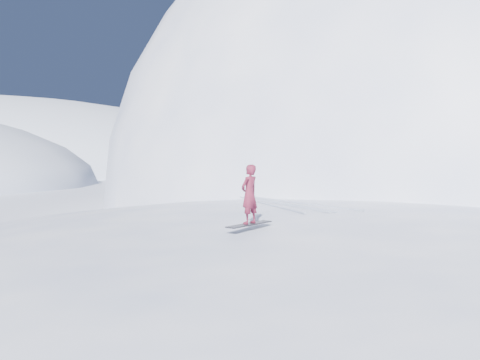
# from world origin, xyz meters

# --- Properties ---
(ground) EXTENTS (400.00, 400.00, 0.00)m
(ground) POSITION_xyz_m (0.00, 0.00, 0.00)
(ground) COLOR white
(ground) RESTS_ON ground
(near_ridge) EXTENTS (36.00, 28.00, 4.80)m
(near_ridge) POSITION_xyz_m (1.00, 3.00, 0.00)
(near_ridge) COLOR white
(near_ridge) RESTS_ON ground
(summit_peak) EXTENTS (60.00, 56.00, 56.00)m
(summit_peak) POSITION_xyz_m (22.00, 26.00, 0.00)
(summit_peak) COLOR white
(summit_peak) RESTS_ON ground
(peak_shoulder) EXTENTS (28.00, 24.00, 18.00)m
(peak_shoulder) POSITION_xyz_m (10.00, 20.00, 0.00)
(peak_shoulder) COLOR white
(peak_shoulder) RESTS_ON ground
(wind_bumps) EXTENTS (16.00, 14.40, 1.00)m
(wind_bumps) POSITION_xyz_m (-0.56, 2.12, 0.00)
(wind_bumps) COLOR white
(wind_bumps) RESTS_ON ground
(snowboard) EXTENTS (1.44, 1.18, 0.03)m
(snowboard) POSITION_xyz_m (-3.22, -0.51, 2.41)
(snowboard) COLOR black
(snowboard) RESTS_ON near_ridge
(snowboarder) EXTENTS (0.66, 0.62, 1.52)m
(snowboarder) POSITION_xyz_m (-3.22, -0.51, 3.19)
(snowboarder) COLOR maroon
(snowboarder) RESTS_ON snowboard
(board_tracks) EXTENTS (2.71, 5.98, 0.04)m
(board_tracks) POSITION_xyz_m (-0.60, 4.31, 2.42)
(board_tracks) COLOR silver
(board_tracks) RESTS_ON ground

